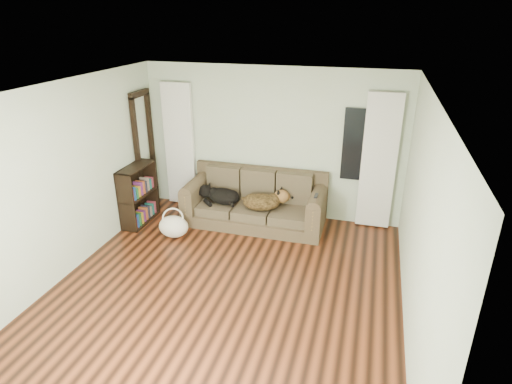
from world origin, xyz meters
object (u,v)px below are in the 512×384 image
(dog_shepherd, at_px, (264,201))
(tote_bag, at_px, (174,228))
(bookshelf, at_px, (138,195))
(sofa, at_px, (254,200))
(dog_black_lab, at_px, (222,195))

(dog_shepherd, height_order, tote_bag, dog_shepherd)
(dog_shepherd, relative_size, tote_bag, 1.31)
(bookshelf, bearing_deg, dog_shepherd, 14.26)
(sofa, distance_m, bookshelf, 1.99)
(sofa, distance_m, dog_black_lab, 0.57)
(sofa, relative_size, dog_black_lab, 3.97)
(dog_shepherd, bearing_deg, sofa, -35.00)
(sofa, height_order, dog_shepherd, sofa)
(dog_black_lab, xyz_separation_m, dog_shepherd, (0.76, -0.05, 0.01))
(dog_black_lab, xyz_separation_m, tote_bag, (-0.56, -0.76, -0.32))
(tote_bag, distance_m, bookshelf, 0.93)
(dog_black_lab, height_order, dog_shepherd, dog_shepherd)
(dog_black_lab, distance_m, bookshelf, 1.42)
(dog_shepherd, bearing_deg, dog_black_lab, -11.47)
(sofa, relative_size, dog_shepherd, 3.68)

